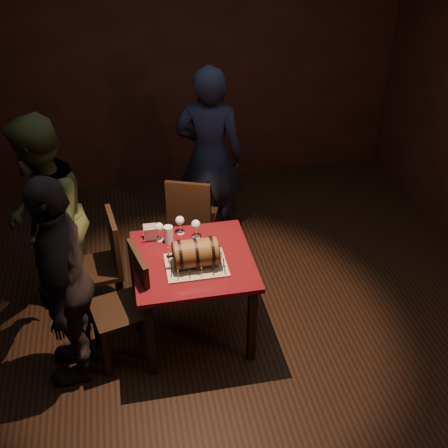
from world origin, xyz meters
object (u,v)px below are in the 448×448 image
(barrel_cake, at_px, (196,253))
(person_left_front, at_px, (64,282))
(person_left_rear, at_px, (46,220))
(pub_table, at_px, (193,270))
(wine_glass_left, at_px, (159,228))
(pint_of_ale, at_px, (169,235))
(wine_glass_mid, at_px, (180,221))
(person_back, at_px, (210,158))
(chair_back, at_px, (192,216))
(chair_left_rear, at_px, (104,260))
(wine_glass_right, at_px, (196,225))
(chair_left_front, at_px, (129,300))

(barrel_cake, relative_size, person_left_front, 0.23)
(person_left_rear, bearing_deg, pub_table, 63.75)
(wine_glass_left, height_order, pint_of_ale, wine_glass_left)
(wine_glass_mid, xyz_separation_m, person_left_front, (-0.88, -0.55, -0.03))
(pub_table, distance_m, person_back, 1.40)
(person_back, bearing_deg, person_left_front, 68.67)
(wine_glass_left, bearing_deg, person_left_front, -145.40)
(pint_of_ale, xyz_separation_m, chair_back, (0.27, 0.68, -0.30))
(person_left_rear, bearing_deg, barrel_cake, 60.35)
(wine_glass_mid, bearing_deg, chair_left_rear, 174.53)
(person_left_rear, xyz_separation_m, person_left_front, (0.16, -0.78, -0.03))
(wine_glass_right, relative_size, chair_left_rear, 0.17)
(chair_left_front, xyz_separation_m, person_left_rear, (-0.59, 0.69, 0.34))
(barrel_cake, bearing_deg, wine_glass_right, 81.02)
(chair_left_front, bearing_deg, pub_table, 13.05)
(pint_of_ale, height_order, chair_left_rear, chair_left_rear)
(pub_table, distance_m, wine_glass_left, 0.43)
(wine_glass_right, height_order, person_back, person_back)
(pub_table, relative_size, wine_glass_mid, 5.59)
(wine_glass_mid, relative_size, person_left_front, 0.10)
(pub_table, relative_size, person_left_rear, 0.52)
(wine_glass_mid, height_order, wine_glass_right, same)
(person_left_rear, bearing_deg, wine_glass_right, 76.72)
(pub_table, relative_size, wine_glass_right, 5.59)
(pub_table, relative_size, chair_left_rear, 0.97)
(chair_left_front, height_order, person_left_rear, person_left_rear)
(wine_glass_left, distance_m, wine_glass_right, 0.29)
(wine_glass_left, relative_size, person_left_front, 0.10)
(chair_back, xyz_separation_m, chair_left_front, (-0.63, -1.04, 0.00))
(wine_glass_left, height_order, person_left_front, person_left_front)
(wine_glass_right, bearing_deg, wine_glass_mid, 145.90)
(chair_left_rear, height_order, person_back, person_back)
(person_left_rear, bearing_deg, pint_of_ale, 71.81)
(barrel_cake, distance_m, wine_glass_right, 0.37)
(pint_of_ale, bearing_deg, chair_back, 68.31)
(wine_glass_right, bearing_deg, person_left_rear, 165.22)
(chair_back, height_order, chair_left_front, same)
(wine_glass_mid, bearing_deg, person_left_front, -147.96)
(wine_glass_mid, bearing_deg, pint_of_ale, -133.77)
(wine_glass_left, distance_m, chair_back, 0.80)
(wine_glass_right, height_order, pint_of_ale, wine_glass_right)
(person_back, bearing_deg, chair_left_rear, 60.31)
(pub_table, distance_m, wine_glass_mid, 0.42)
(chair_left_rear, relative_size, person_left_rear, 0.54)
(pub_table, height_order, chair_left_front, chair_left_front)
(wine_glass_mid, xyz_separation_m, person_back, (0.41, 0.98, 0.02))
(pub_table, bearing_deg, pint_of_ale, 122.52)
(person_left_front, bearing_deg, wine_glass_right, 116.86)
(wine_glass_left, relative_size, chair_left_front, 0.17)
(chair_left_rear, relative_size, person_left_front, 0.56)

